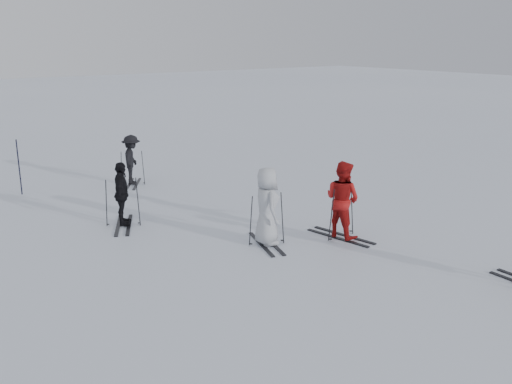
# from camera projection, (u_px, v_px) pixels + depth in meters

# --- Properties ---
(ground) EXTENTS (120.00, 120.00, 0.00)m
(ground) POSITION_uv_depth(u_px,v_px,m) (281.00, 242.00, 13.46)
(ground) COLOR silver
(ground) RESTS_ON ground
(skier_red) EXTENTS (0.84, 1.00, 1.85)m
(skier_red) POSITION_uv_depth(u_px,v_px,m) (342.00, 200.00, 13.53)
(skier_red) COLOR #A11312
(skier_red) RESTS_ON ground
(skier_grey) EXTENTS (0.82, 1.02, 1.81)m
(skier_grey) POSITION_uv_depth(u_px,v_px,m) (267.00, 207.00, 13.07)
(skier_grey) COLOR #A5A9AF
(skier_grey) RESTS_ON ground
(skier_uphill_left) EXTENTS (0.79, 1.03, 1.63)m
(skier_uphill_left) POSITION_uv_depth(u_px,v_px,m) (122.00, 195.00, 14.40)
(skier_uphill_left) COLOR black
(skier_uphill_left) RESTS_ON ground
(skier_uphill_far) EXTENTS (1.06, 1.19, 1.60)m
(skier_uphill_far) POSITION_uv_depth(u_px,v_px,m) (132.00, 160.00, 18.47)
(skier_uphill_far) COLOR black
(skier_uphill_far) RESTS_ON ground
(skis_red) EXTENTS (1.97, 1.26, 1.34)m
(skis_red) POSITION_uv_depth(u_px,v_px,m) (342.00, 211.00, 13.60)
(skis_red) COLOR black
(skis_red) RESTS_ON ground
(skis_grey) EXTENTS (1.92, 1.40, 1.25)m
(skis_grey) POSITION_uv_depth(u_px,v_px,m) (267.00, 219.00, 13.14)
(skis_grey) COLOR black
(skis_grey) RESTS_ON ground
(skis_uphill_left) EXTENTS (1.99, 1.62, 1.28)m
(skis_uphill_left) POSITION_uv_depth(u_px,v_px,m) (122.00, 202.00, 14.45)
(skis_uphill_left) COLOR black
(skis_uphill_left) RESTS_ON ground
(skis_uphill_far) EXTENTS (1.77, 1.54, 1.14)m
(skis_uphill_far) POSITION_uv_depth(u_px,v_px,m) (132.00, 167.00, 18.53)
(skis_uphill_far) COLOR black
(skis_uphill_far) RESTS_ON ground
(piste_marker) EXTENTS (0.04, 0.04, 1.70)m
(piste_marker) POSITION_uv_depth(u_px,v_px,m) (19.00, 167.00, 17.28)
(piste_marker) COLOR black
(piste_marker) RESTS_ON ground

